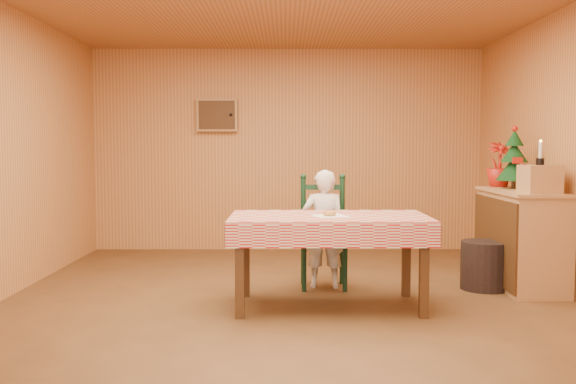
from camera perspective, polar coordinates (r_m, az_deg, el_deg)
The scene contains 13 objects.
ground at distance 5.50m, azimuth 0.01°, elevation -10.07°, with size 6.00×6.00×0.00m, color brown.
cabin_walls at distance 5.89m, azimuth -0.04°, elevation 8.76°, with size 5.10×6.05×2.65m.
dining_table at distance 5.36m, azimuth 3.65°, elevation -2.97°, with size 1.66×0.96×0.77m.
ladder_chair at distance 6.16m, azimuth 3.15°, elevation -3.78°, with size 0.44×0.40×1.08m.
seated_child at distance 6.10m, azimuth 3.19°, elevation -3.30°, with size 0.41×0.27×1.12m, color white.
napkin at distance 5.30m, azimuth 3.70°, elevation -2.13°, with size 0.26×0.26×0.00m, color white.
donut at distance 5.30m, azimuth 3.70°, elevation -1.91°, with size 0.11×0.11×0.04m, color #B77F41.
shelf_unit at distance 6.53m, azimuth 19.97°, elevation -3.91°, with size 0.54×1.24×0.93m.
crate at distance 6.11m, azimuth 21.47°, elevation 1.08°, with size 0.30×0.30×0.25m, color tan.
christmas_tree at distance 6.71m, azimuth 19.46°, elevation 2.70°, with size 0.34×0.34×0.62m.
flower_arrangement at distance 6.98m, azimuth 18.23°, elevation 2.36°, with size 0.26×0.26×0.46m, color #B21B10.
candle_set at distance 6.10m, azimuth 21.51°, elevation 2.86°, with size 0.07×0.07×0.22m.
storage_bin at distance 6.35m, azimuth 17.11°, elevation -6.25°, with size 0.45×0.45×0.45m, color black.
Camera 1 is at (-0.02, -5.33, 1.34)m, focal length 40.00 mm.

